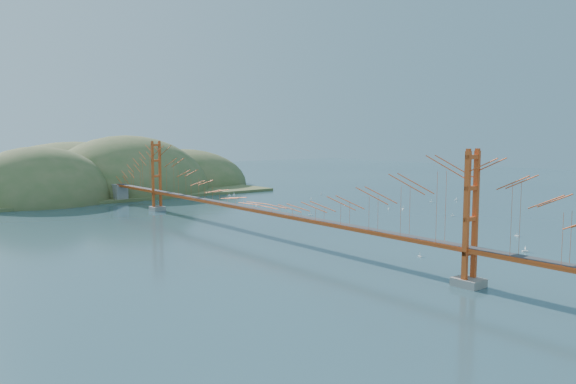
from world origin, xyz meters
TOP-DOWN VIEW (x-y plane):
  - ground at (0.00, 0.00)m, footprint 320.00×320.00m
  - bridge at (0.00, 0.18)m, footprint 2.20×94.40m
  - far_headlands at (2.21, 68.52)m, footprint 84.00×58.00m
  - sailboat_17 at (37.81, 30.91)m, footprint 0.61×0.57m
  - sailboat_0 at (25.17, -20.22)m, footprint 0.56×0.62m
  - sailboat_11 at (52.13, 7.50)m, footprint 0.64×0.64m
  - sailboat_5 at (45.51, 8.42)m, footprint 0.54×0.62m
  - sailboat_2 at (22.16, -14.71)m, footprint 0.56×0.56m
  - sailboat_9 at (47.04, 1.94)m, footprint 0.66×0.66m
  - sailboat_12 at (21.97, 42.00)m, footprint 0.58×0.58m
  - sailboat_6 at (17.03, -25.75)m, footprint 0.70×0.70m
  - sailboat_1 at (33.63, -4.63)m, footprint 0.59×0.61m
  - sailboat_16 at (16.63, 9.87)m, footprint 0.61×0.61m
  - sailboat_4 at (33.68, 5.31)m, footprint 0.68×0.68m
  - sailboat_15 at (23.14, 42.00)m, footprint 0.56×0.57m
  - sailboat_10 at (6.00, -20.12)m, footprint 0.42×0.49m
  - sailboat_7 at (30.28, 25.45)m, footprint 0.51×0.43m
  - sailboat_3 at (15.93, 23.76)m, footprint 0.63×0.63m
  - sailboat_14 at (31.73, 6.85)m, footprint 0.54×0.54m

SIDE VIEW (x-z plane):
  - ground at x=0.00m, z-range 0.00..0.00m
  - far_headlands at x=2.21m, z-range -12.50..12.50m
  - sailboat_14 at x=31.73m, z-range -0.15..0.41m
  - sailboat_10 at x=6.00m, z-range -0.15..0.42m
  - sailboat_7 at x=30.28m, z-range -0.16..0.44m
  - sailboat_2 at x=22.16m, z-range -0.17..0.45m
  - sailboat_12 at x=21.97m, z-range -0.17..0.46m
  - sailboat_16 at x=16.63m, z-range -0.17..0.46m
  - sailboat_15 at x=23.14m, z-range -0.17..0.46m
  - sailboat_3 at x=15.93m, z-range -0.18..0.48m
  - sailboat_11 at x=52.13m, z-range -0.19..0.49m
  - sailboat_17 at x=37.81m, z-range -0.19..0.49m
  - sailboat_1 at x=33.63m, z-range -0.19..0.49m
  - sailboat_0 at x=25.17m, z-range -0.20..0.51m
  - sailboat_5 at x=45.51m, z-range -0.20..0.51m
  - sailboat_9 at x=47.04m, z-range -0.20..0.52m
  - sailboat_4 at x=33.68m, z-range -0.21..0.52m
  - sailboat_6 at x=17.03m, z-range -0.21..0.53m
  - bridge at x=0.00m, z-range 1.01..13.01m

